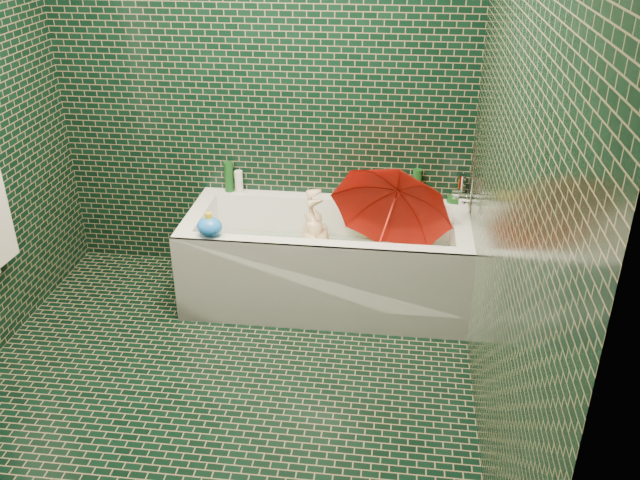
# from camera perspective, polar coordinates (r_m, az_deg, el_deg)

# --- Properties ---
(floor) EXTENTS (2.80, 2.80, 0.00)m
(floor) POSITION_cam_1_polar(r_m,az_deg,el_deg) (3.57, -8.82, -12.94)
(floor) COLOR black
(floor) RESTS_ON ground
(wall_back) EXTENTS (2.80, 0.00, 2.80)m
(wall_back) POSITION_cam_1_polar(r_m,az_deg,el_deg) (4.22, -5.01, 12.98)
(wall_back) COLOR black
(wall_back) RESTS_ON floor
(wall_front) EXTENTS (2.80, 0.00, 2.80)m
(wall_front) POSITION_cam_1_polar(r_m,az_deg,el_deg) (1.80, -23.45, -10.31)
(wall_front) COLOR black
(wall_front) RESTS_ON floor
(wall_right) EXTENTS (0.00, 2.80, 2.80)m
(wall_right) POSITION_cam_1_polar(r_m,az_deg,el_deg) (2.83, 15.55, 4.84)
(wall_right) COLOR black
(wall_right) RESTS_ON floor
(bathtub) EXTENTS (1.70, 0.75, 0.55)m
(bathtub) POSITION_cam_1_polar(r_m,az_deg,el_deg) (4.18, 0.53, -2.45)
(bathtub) COLOR white
(bathtub) RESTS_ON floor
(bath_mat) EXTENTS (1.35, 0.47, 0.01)m
(bath_mat) POSITION_cam_1_polar(r_m,az_deg,el_deg) (4.23, 0.55, -2.99)
(bath_mat) COLOR green
(bath_mat) RESTS_ON bathtub
(water) EXTENTS (1.48, 0.53, 0.00)m
(water) POSITION_cam_1_polar(r_m,az_deg,el_deg) (4.15, 0.56, -1.27)
(water) COLOR silver
(water) RESTS_ON bathtub
(faucet) EXTENTS (0.18, 0.19, 0.55)m
(faucet) POSITION_cam_1_polar(r_m,az_deg,el_deg) (3.94, 12.45, 4.04)
(faucet) COLOR silver
(faucet) RESTS_ON wall_right
(child) EXTENTS (0.84, 0.37, 0.29)m
(child) POSITION_cam_1_polar(r_m,az_deg,el_deg) (4.13, 0.11, -1.33)
(child) COLOR beige
(child) RESTS_ON bathtub
(umbrella) EXTENTS (0.98, 1.05, 0.98)m
(umbrella) POSITION_cam_1_polar(r_m,az_deg,el_deg) (3.98, 5.57, 1.28)
(umbrella) COLOR red
(umbrella) RESTS_ON bathtub
(soap_bottle_a) EXTENTS (0.12, 0.12, 0.24)m
(soap_bottle_a) POSITION_cam_1_polar(r_m,az_deg,el_deg) (4.34, 11.66, 3.10)
(soap_bottle_a) COLOR white
(soap_bottle_a) RESTS_ON bathtub
(soap_bottle_b) EXTENTS (0.10, 0.10, 0.18)m
(soap_bottle_b) POSITION_cam_1_polar(r_m,az_deg,el_deg) (4.33, 11.67, 3.04)
(soap_bottle_b) COLOR #421F75
(soap_bottle_b) RESTS_ON bathtub
(soap_bottle_c) EXTENTS (0.14, 0.14, 0.16)m
(soap_bottle_c) POSITION_cam_1_polar(r_m,az_deg,el_deg) (4.31, 11.28, 2.95)
(soap_bottle_c) COLOR #124217
(soap_bottle_c) RESTS_ON bathtub
(bottle_right_tall) EXTENTS (0.06, 0.06, 0.21)m
(bottle_right_tall) POSITION_cam_1_polar(r_m,az_deg,el_deg) (4.29, 8.15, 4.62)
(bottle_right_tall) COLOR #124217
(bottle_right_tall) RESTS_ON bathtub
(bottle_right_pump) EXTENTS (0.07, 0.07, 0.19)m
(bottle_right_pump) POSITION_cam_1_polar(r_m,az_deg,el_deg) (4.29, 11.79, 4.19)
(bottle_right_pump) COLOR silver
(bottle_right_pump) RESTS_ON bathtub
(bottle_left_tall) EXTENTS (0.08, 0.08, 0.20)m
(bottle_left_tall) POSITION_cam_1_polar(r_m,az_deg,el_deg) (4.42, -7.67, 5.31)
(bottle_left_tall) COLOR #124217
(bottle_left_tall) RESTS_ON bathtub
(bottle_left_short) EXTENTS (0.06, 0.06, 0.15)m
(bottle_left_short) POSITION_cam_1_polar(r_m,az_deg,el_deg) (4.40, -6.85, 4.90)
(bottle_left_short) COLOR white
(bottle_left_short) RESTS_ON bathtub
(rubber_duck) EXTENTS (0.12, 0.08, 0.10)m
(rubber_duck) POSITION_cam_1_polar(r_m,az_deg,el_deg) (4.30, 8.84, 3.75)
(rubber_duck) COLOR yellow
(rubber_duck) RESTS_ON bathtub
(bath_toy) EXTENTS (0.17, 0.15, 0.14)m
(bath_toy) POSITION_cam_1_polar(r_m,az_deg,el_deg) (3.85, -9.29, 1.13)
(bath_toy) COLOR blue
(bath_toy) RESTS_ON bathtub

